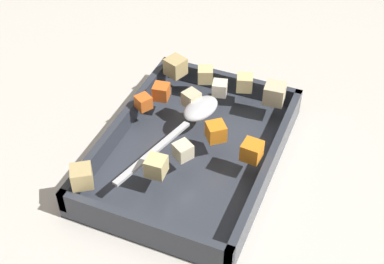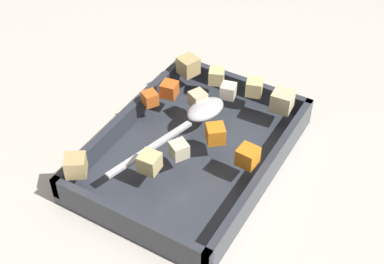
% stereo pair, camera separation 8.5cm
% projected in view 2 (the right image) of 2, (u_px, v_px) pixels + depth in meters
% --- Properties ---
extents(ground_plane, '(4.00, 4.00, 0.00)m').
position_uv_depth(ground_plane, '(194.00, 165.00, 0.88)').
color(ground_plane, beige).
extents(baking_dish, '(0.37, 0.26, 0.05)m').
position_uv_depth(baking_dish, '(192.00, 153.00, 0.88)').
color(baking_dish, '#333842').
rests_on(baking_dish, ground_plane).
extents(carrot_chunk_mid_left, '(0.03, 0.03, 0.02)m').
position_uv_depth(carrot_chunk_mid_left, '(150.00, 98.00, 0.91)').
color(carrot_chunk_mid_left, orange).
rests_on(carrot_chunk_mid_left, baking_dish).
extents(carrot_chunk_corner_nw, '(0.03, 0.03, 0.03)m').
position_uv_depth(carrot_chunk_corner_nw, '(169.00, 89.00, 0.92)').
color(carrot_chunk_corner_nw, orange).
rests_on(carrot_chunk_corner_nw, baking_dish).
extents(carrot_chunk_mid_right, '(0.04, 0.04, 0.03)m').
position_uv_depth(carrot_chunk_mid_right, '(215.00, 134.00, 0.84)').
color(carrot_chunk_mid_right, orange).
rests_on(carrot_chunk_mid_right, baking_dish).
extents(carrot_chunk_back_center, '(0.03, 0.03, 0.03)m').
position_uv_depth(carrot_chunk_back_center, '(249.00, 154.00, 0.81)').
color(carrot_chunk_back_center, orange).
rests_on(carrot_chunk_back_center, baking_dish).
extents(potato_chunk_near_spoon, '(0.03, 0.03, 0.03)m').
position_uv_depth(potato_chunk_near_spoon, '(149.00, 162.00, 0.79)').
color(potato_chunk_near_spoon, '#E0CC89').
rests_on(potato_chunk_near_spoon, baking_dish).
extents(potato_chunk_corner_sw, '(0.04, 0.04, 0.03)m').
position_uv_depth(potato_chunk_corner_sw, '(282.00, 101.00, 0.90)').
color(potato_chunk_corner_sw, beige).
rests_on(potato_chunk_corner_sw, baking_dish).
extents(potato_chunk_near_left, '(0.04, 0.04, 0.03)m').
position_uv_depth(potato_chunk_near_left, '(188.00, 66.00, 0.97)').
color(potato_chunk_near_left, tan).
rests_on(potato_chunk_near_left, baking_dish).
extents(potato_chunk_center, '(0.03, 0.03, 0.03)m').
position_uv_depth(potato_chunk_center, '(216.00, 76.00, 0.95)').
color(potato_chunk_center, '#E0CC89').
rests_on(potato_chunk_center, baking_dish).
extents(potato_chunk_corner_ne, '(0.03, 0.03, 0.03)m').
position_uv_depth(potato_chunk_corner_ne, '(198.00, 99.00, 0.91)').
color(potato_chunk_corner_ne, beige).
rests_on(potato_chunk_corner_ne, baking_dish).
extents(potato_chunk_far_left, '(0.03, 0.03, 0.02)m').
position_uv_depth(potato_chunk_far_left, '(179.00, 150.00, 0.82)').
color(potato_chunk_far_left, beige).
rests_on(potato_chunk_far_left, baking_dish).
extents(potato_chunk_front_center, '(0.04, 0.04, 0.03)m').
position_uv_depth(potato_chunk_front_center, '(76.00, 165.00, 0.79)').
color(potato_chunk_front_center, tan).
rests_on(potato_chunk_front_center, baking_dish).
extents(potato_chunk_far_right, '(0.03, 0.03, 0.03)m').
position_uv_depth(potato_chunk_far_right, '(254.00, 87.00, 0.93)').
color(potato_chunk_far_right, '#E0CC89').
rests_on(potato_chunk_far_right, baking_dish).
extents(parsnip_chunk_heap_side, '(0.03, 0.03, 0.02)m').
position_uv_depth(parsnip_chunk_heap_side, '(228.00, 91.00, 0.92)').
color(parsnip_chunk_heap_side, silver).
rests_on(parsnip_chunk_heap_side, baking_dish).
extents(serving_spoon, '(0.24, 0.09, 0.02)m').
position_uv_depth(serving_spoon, '(199.00, 114.00, 0.88)').
color(serving_spoon, silver).
rests_on(serving_spoon, baking_dish).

